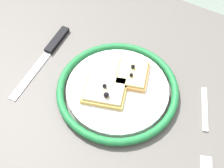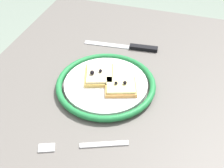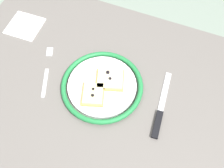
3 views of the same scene
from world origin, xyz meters
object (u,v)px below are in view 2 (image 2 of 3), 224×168
at_px(dining_table, 104,120).
at_px(fork, 83,146).
at_px(knife, 133,47).
at_px(plate, 105,84).
at_px(pizza_slice_far, 121,87).
at_px(pizza_slice_near, 99,75).

xyz_separation_m(dining_table, fork, (-0.18, -0.01, 0.11)).
bearing_deg(knife, plate, 172.52).
relative_size(dining_table, pizza_slice_far, 10.16).
bearing_deg(pizza_slice_far, plate, 76.09).
relative_size(pizza_slice_far, fork, 0.52).
height_order(knife, fork, knife).
relative_size(dining_table, knife, 4.24).
distance_m(dining_table, plate, 0.13).
relative_size(dining_table, fork, 5.29).
bearing_deg(pizza_slice_near, plate, -128.29).
distance_m(plate, pizza_slice_near, 0.03).
xyz_separation_m(pizza_slice_near, fork, (-0.22, -0.04, -0.02)).
bearing_deg(dining_table, pizza_slice_far, -77.75).
bearing_deg(plate, pizza_slice_near, 51.71).
height_order(pizza_slice_near, pizza_slice_far, pizza_slice_near).
bearing_deg(pizza_slice_far, fork, 170.29).
bearing_deg(plate, fork, -175.99).
bearing_deg(pizza_slice_far, pizza_slice_near, 66.90).
bearing_deg(knife, pizza_slice_near, 165.05).
bearing_deg(pizza_slice_near, knife, -14.95).
height_order(dining_table, pizza_slice_near, pizza_slice_near).
height_order(pizza_slice_near, fork, pizza_slice_near).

